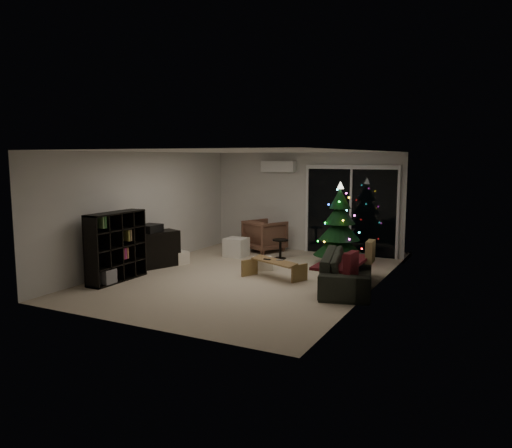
{
  "coord_description": "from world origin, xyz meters",
  "views": [
    {
      "loc": [
        4.63,
        -8.57,
        2.39
      ],
      "look_at": [
        0.1,
        0.3,
        1.05
      ],
      "focal_mm": 35.0,
      "sensor_mm": 36.0,
      "label": 1
    }
  ],
  "objects_px": {
    "sofa": "(347,270)",
    "christmas_tree": "(339,223)",
    "bookshelf": "(110,246)",
    "coffee_table": "(274,269)",
    "media_cabinet": "(150,250)",
    "armchair": "(265,236)"
  },
  "relations": [
    {
      "from": "sofa",
      "to": "christmas_tree",
      "type": "xyz_separation_m",
      "value": [
        -0.77,
        1.9,
        0.6
      ]
    },
    {
      "from": "sofa",
      "to": "bookshelf",
      "type": "bearing_deg",
      "value": 95.75
    },
    {
      "from": "coffee_table",
      "to": "sofa",
      "type": "bearing_deg",
      "value": 23.35
    },
    {
      "from": "bookshelf",
      "to": "media_cabinet",
      "type": "height_order",
      "value": "bookshelf"
    },
    {
      "from": "bookshelf",
      "to": "media_cabinet",
      "type": "bearing_deg",
      "value": 65.17
    },
    {
      "from": "media_cabinet",
      "to": "armchair",
      "type": "relative_size",
      "value": 1.42
    },
    {
      "from": "armchair",
      "to": "coffee_table",
      "type": "bearing_deg",
      "value": 144.07
    },
    {
      "from": "bookshelf",
      "to": "christmas_tree",
      "type": "distance_m",
      "value": 4.93
    },
    {
      "from": "christmas_tree",
      "to": "sofa",
      "type": "bearing_deg",
      "value": -67.99
    },
    {
      "from": "christmas_tree",
      "to": "bookshelf",
      "type": "bearing_deg",
      "value": -135.82
    },
    {
      "from": "media_cabinet",
      "to": "coffee_table",
      "type": "xyz_separation_m",
      "value": [
        2.8,
        0.33,
        -0.21
      ]
    },
    {
      "from": "armchair",
      "to": "coffee_table",
      "type": "xyz_separation_m",
      "value": [
        1.43,
        -2.53,
        -0.22
      ]
    },
    {
      "from": "bookshelf",
      "to": "media_cabinet",
      "type": "xyz_separation_m",
      "value": [
        0.0,
        1.22,
        -0.28
      ]
    },
    {
      "from": "bookshelf",
      "to": "media_cabinet",
      "type": "distance_m",
      "value": 1.25
    },
    {
      "from": "media_cabinet",
      "to": "sofa",
      "type": "height_order",
      "value": "media_cabinet"
    },
    {
      "from": "media_cabinet",
      "to": "christmas_tree",
      "type": "xyz_separation_m",
      "value": [
        3.53,
        2.21,
        0.53
      ]
    },
    {
      "from": "armchair",
      "to": "sofa",
      "type": "distance_m",
      "value": 3.89
    },
    {
      "from": "bookshelf",
      "to": "armchair",
      "type": "bearing_deg",
      "value": 46.65
    },
    {
      "from": "coffee_table",
      "to": "christmas_tree",
      "type": "relative_size",
      "value": 0.62
    },
    {
      "from": "bookshelf",
      "to": "sofa",
      "type": "xyz_separation_m",
      "value": [
        4.3,
        1.53,
        -0.35
      ]
    },
    {
      "from": "bookshelf",
      "to": "coffee_table",
      "type": "height_order",
      "value": "bookshelf"
    },
    {
      "from": "media_cabinet",
      "to": "bookshelf",
      "type": "bearing_deg",
      "value": -68.32
    }
  ]
}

